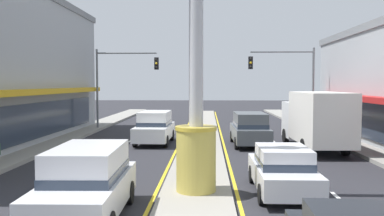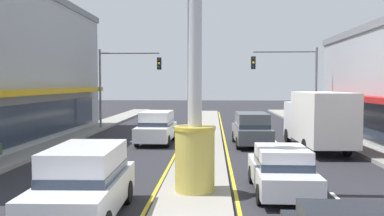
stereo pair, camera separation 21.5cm
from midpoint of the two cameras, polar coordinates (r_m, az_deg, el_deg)
name	(u,v)px [view 1 (the left image)]	position (r m, az deg, el deg)	size (l,w,h in m)	color
median_strip	(202,139)	(25.65, 1.12, -4.39)	(2.27, 52.00, 0.14)	gray
sidewalk_left	(51,143)	(25.42, -19.38, -4.61)	(2.21, 60.00, 0.18)	gray
sidewalk_right	(356,144)	(25.10, 21.73, -4.76)	(2.21, 60.00, 0.18)	gray
lane_markings	(201,143)	(24.32, 1.07, -4.98)	(9.01, 52.00, 0.01)	silver
district_sign	(196,66)	(12.79, 0.09, 5.86)	(6.18, 1.32, 8.29)	gold
traffic_light_left_side	(120,75)	(31.72, -10.30, 4.61)	(4.86, 0.46, 6.20)	slate
traffic_light_right_side	(289,74)	(30.78, 13.29, 4.62)	(4.86, 0.46, 6.20)	slate
box_truck_near_right_lane	(316,119)	(22.61, 16.71, -1.44)	(2.40, 6.96, 3.12)	white
suv_far_right_lane	(87,182)	(11.18, -15.04, -9.98)	(2.07, 4.65, 1.90)	silver
sedan_near_left_lane	(282,169)	(13.57, 12.12, -8.41)	(1.85, 4.31, 1.53)	silver
suv_far_left_oncoming	(155,127)	(24.35, -5.51, -2.65)	(2.07, 4.65, 1.90)	white
suv_kerb_right	(250,129)	(23.54, 7.84, -2.88)	(2.06, 4.65, 1.90)	#4C5156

